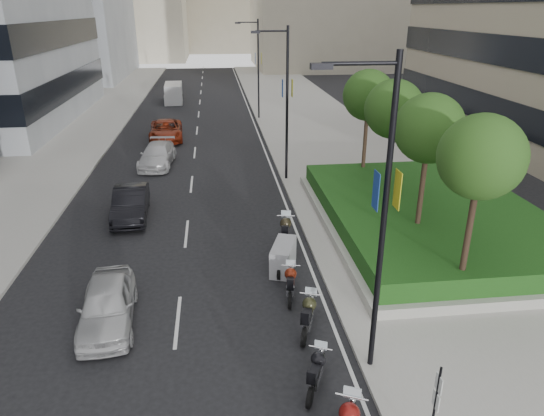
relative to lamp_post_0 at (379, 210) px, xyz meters
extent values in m
plane|color=black|center=(-4.14, -1.00, -5.07)|extent=(160.00, 160.00, 0.00)
cube|color=#9E9B93|center=(4.86, 29.00, -4.99)|extent=(10.00, 100.00, 0.15)
cube|color=#9E9B93|center=(-16.14, 29.00, -4.99)|extent=(8.00, 100.00, 0.15)
cube|color=silver|center=(-0.44, 29.00, -5.06)|extent=(0.12, 100.00, 0.01)
cube|color=silver|center=(-5.64, 29.00, -5.06)|extent=(0.12, 100.00, 0.01)
cube|color=#A4A399|center=(5.86, 9.00, -4.72)|extent=(10.00, 14.00, 0.40)
cube|color=#183F12|center=(5.86, 9.00, -4.12)|extent=(9.40, 13.40, 0.80)
cylinder|color=#332319|center=(4.36, 3.00, -2.52)|extent=(0.22, 0.22, 4.00)
sphere|color=#274A17|center=(4.36, 3.00, 0.38)|extent=(2.80, 2.80, 2.80)
cylinder|color=#332319|center=(4.36, 7.00, -2.52)|extent=(0.22, 0.22, 4.00)
sphere|color=#274A17|center=(4.36, 7.00, 0.38)|extent=(2.80, 2.80, 2.80)
cylinder|color=#332319|center=(4.36, 11.00, -2.52)|extent=(0.22, 0.22, 4.00)
sphere|color=#274A17|center=(4.36, 11.00, 0.38)|extent=(2.80, 2.80, 2.80)
cylinder|color=#332319|center=(4.36, 15.00, -2.52)|extent=(0.22, 0.22, 4.00)
sphere|color=#274A17|center=(4.36, 15.00, 0.38)|extent=(2.80, 2.80, 2.80)
cylinder|color=black|center=(0.16, 0.00, -0.57)|extent=(0.16, 0.16, 9.00)
cylinder|color=black|center=(-0.74, 0.00, 3.63)|extent=(1.80, 0.10, 0.10)
cube|color=black|center=(-1.64, 0.00, 3.58)|extent=(0.50, 0.22, 0.14)
cube|color=gold|center=(0.44, 0.00, 0.53)|extent=(0.02, 0.45, 1.00)
cube|color=navy|center=(-0.12, 0.00, 0.53)|extent=(0.02, 0.45, 1.00)
cylinder|color=black|center=(0.16, 17.00, -0.57)|extent=(0.16, 0.16, 9.00)
cylinder|color=black|center=(-0.74, 17.00, 3.63)|extent=(1.80, 0.10, 0.10)
cube|color=black|center=(-1.64, 17.00, 3.58)|extent=(0.50, 0.22, 0.14)
cube|color=gold|center=(0.44, 17.00, 0.53)|extent=(0.02, 0.45, 1.00)
cube|color=navy|center=(-0.12, 17.00, 0.53)|extent=(0.02, 0.45, 1.00)
cylinder|color=black|center=(0.16, 35.00, -0.57)|extent=(0.16, 0.16, 9.00)
cylinder|color=black|center=(-0.74, 35.00, 3.63)|extent=(1.80, 0.10, 0.10)
cube|color=black|center=(-1.64, 35.00, 3.58)|extent=(0.50, 0.22, 0.14)
cube|color=gold|center=(0.44, 35.00, 0.53)|extent=(0.02, 0.45, 1.00)
cube|color=navy|center=(-0.12, 35.00, 0.53)|extent=(0.02, 0.45, 1.00)
cylinder|color=black|center=(0.66, -3.00, -3.82)|extent=(0.06, 0.06, 2.50)
cube|color=silver|center=(0.66, -3.00, -3.02)|extent=(0.02, 0.32, 0.42)
cube|color=silver|center=(0.66, -3.00, -3.52)|extent=(0.02, 0.32, 0.42)
cylinder|color=black|center=(-0.99, -2.03, -4.73)|extent=(0.39, 0.67, 0.67)
sphere|color=maroon|center=(-1.21, -2.55, -4.13)|extent=(0.52, 0.52, 0.52)
cylinder|color=silver|center=(-1.09, -2.28, -3.90)|extent=(0.76, 0.37, 0.05)
cylinder|color=black|center=(-1.90, -1.28, -4.78)|extent=(0.33, 0.56, 0.56)
cylinder|color=black|center=(-1.31, 0.04, -4.78)|extent=(0.33, 0.56, 0.56)
cube|color=silver|center=(-1.62, -0.66, -4.63)|extent=(0.56, 0.81, 0.38)
sphere|color=black|center=(-1.50, -0.39, -4.29)|extent=(0.44, 0.44, 0.44)
cube|color=black|center=(-1.74, -0.91, -4.34)|extent=(0.51, 0.72, 0.15)
cylinder|color=silver|center=(-1.40, -0.16, -4.09)|extent=(0.63, 0.32, 0.05)
cylinder|color=black|center=(-1.61, 1.21, -4.76)|extent=(0.32, 0.62, 0.61)
cylinder|color=black|center=(-1.09, 2.70, -4.76)|extent=(0.32, 0.62, 0.61)
cube|color=silver|center=(-1.37, 1.91, -4.59)|extent=(0.56, 0.89, 0.42)
sphere|color=#292A17|center=(-1.26, 2.22, -4.21)|extent=(0.48, 0.48, 0.48)
cube|color=black|center=(-1.47, 1.63, -4.27)|extent=(0.51, 0.79, 0.16)
cylinder|color=silver|center=(-1.17, 2.47, -4.00)|extent=(0.71, 0.29, 0.05)
cylinder|color=black|center=(-1.73, 3.30, -4.77)|extent=(0.21, 0.59, 0.58)
cylinder|color=black|center=(-1.47, 4.79, -4.77)|extent=(0.21, 0.59, 0.58)
cube|color=silver|center=(-1.61, 4.00, -4.61)|extent=(0.42, 0.84, 0.40)
sphere|color=maroon|center=(-1.56, 4.30, -4.26)|extent=(0.45, 0.45, 0.45)
cube|color=black|center=(-1.66, 3.72, -4.31)|extent=(0.38, 0.74, 0.15)
cylinder|color=silver|center=(-1.51, 4.56, -4.05)|extent=(0.69, 0.17, 0.05)
cylinder|color=black|center=(-1.81, 5.37, -4.78)|extent=(0.28, 0.57, 0.56)
cylinder|color=black|center=(-1.35, 6.75, -4.78)|extent=(0.28, 0.57, 0.56)
cube|color=gray|center=(-1.58, 6.06, -4.48)|extent=(1.34, 2.05, 1.13)
cylinder|color=black|center=(-1.34, 7.35, -4.73)|extent=(0.25, 0.69, 0.68)
cylinder|color=black|center=(-1.02, 9.07, -4.73)|extent=(0.25, 0.69, 0.68)
cube|color=silver|center=(-1.19, 8.16, -4.54)|extent=(0.49, 0.97, 0.46)
sphere|color=black|center=(-1.13, 8.51, -4.12)|extent=(0.53, 0.53, 0.53)
cube|color=black|center=(-1.25, 7.83, -4.19)|extent=(0.45, 0.86, 0.18)
cylinder|color=silver|center=(-1.07, 8.80, -3.88)|extent=(0.81, 0.20, 0.05)
imported|color=#B2B2B4|center=(-7.91, 3.18, -4.33)|extent=(2.09, 4.44, 1.47)
imported|color=black|center=(-8.48, 12.31, -4.31)|extent=(1.87, 4.68, 1.51)
imported|color=#B3B2B5|center=(-8.01, 21.10, -4.34)|extent=(2.41, 5.14, 1.45)
imported|color=maroon|center=(-8.01, 28.12, -4.30)|extent=(2.88, 5.67, 1.53)
cube|color=silver|center=(-8.51, 45.24, -4.04)|extent=(2.06, 4.95, 2.05)
cube|color=silver|center=(-8.51, 43.39, -4.53)|extent=(1.90, 1.25, 1.07)
cylinder|color=black|center=(-9.29, 43.49, -4.72)|extent=(0.24, 0.68, 0.68)
cylinder|color=black|center=(-7.73, 43.49, -4.72)|extent=(0.24, 0.68, 0.68)
cylinder|color=black|center=(-9.29, 46.80, -4.72)|extent=(0.24, 0.68, 0.68)
cylinder|color=black|center=(-7.73, 46.80, -4.72)|extent=(0.24, 0.68, 0.68)
camera|label=1|loc=(-4.08, -11.04, 4.79)|focal=32.00mm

